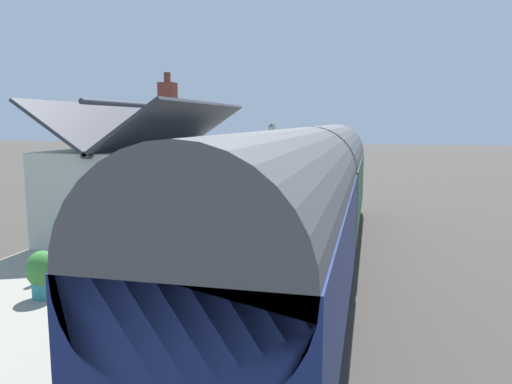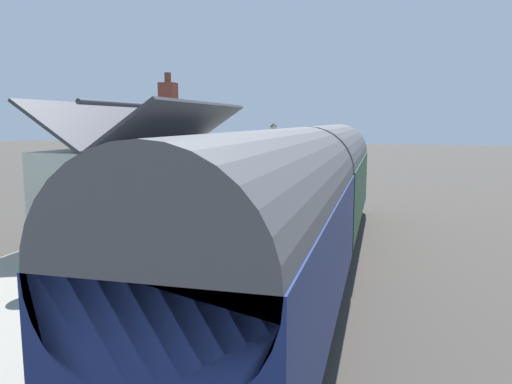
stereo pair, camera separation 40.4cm
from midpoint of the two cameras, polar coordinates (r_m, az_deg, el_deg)
ground_plane at (r=20.37m, az=4.97°, el=-4.53°), size 160.00×160.00×0.00m
platform at (r=21.17m, az=-5.51°, el=-2.83°), size 32.00×5.78×0.88m
platform_edge_coping at (r=20.39m, az=1.72°, el=-1.93°), size 32.00×0.36×0.02m
rail_near at (r=20.20m, az=9.54°, el=-4.52°), size 52.00×0.08×0.14m
rail_far at (r=20.33m, az=5.48°, el=-4.36°), size 52.00×0.08×0.14m
train at (r=14.65m, az=5.56°, el=-0.70°), size 20.87×2.73×4.32m
station_building at (r=17.30m, az=-12.60°, el=1.01°), size 8.00×4.34×5.34m
bench_by_lamp at (r=26.51m, az=1.52°, el=1.44°), size 1.41×0.45×0.88m
bench_mid_platform at (r=23.52m, az=-0.02°, el=0.58°), size 1.41×0.48×0.88m
bench_near_building at (r=11.37m, az=-16.77°, el=-8.08°), size 1.41×0.45×0.88m
bench_platform_end at (r=31.47m, az=3.19°, el=2.50°), size 1.41×0.47×0.88m
planter_corner_building at (r=10.50m, az=-15.14°, el=-9.92°), size 0.41×0.41×0.74m
planter_under_sign at (r=31.41m, az=-0.57°, el=2.17°), size 0.93×0.32×0.62m
planter_edge_near at (r=11.17m, az=-24.40°, el=-8.51°), size 0.65×0.65×0.98m
planter_edge_far at (r=18.12m, az=-2.84°, el=-2.24°), size 0.87×0.32×0.66m
lamp_post_platform at (r=21.27m, az=1.28°, el=5.15°), size 0.32×0.50×3.51m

